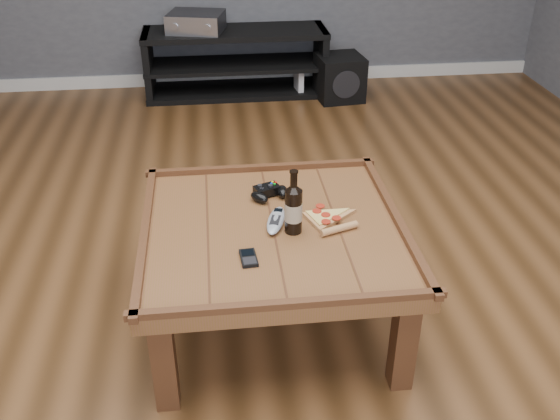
{
  "coord_description": "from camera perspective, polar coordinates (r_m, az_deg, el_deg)",
  "views": [
    {
      "loc": [
        -0.21,
        -2.02,
        1.72
      ],
      "look_at": [
        0.03,
        0.01,
        0.52
      ],
      "focal_mm": 40.0,
      "sensor_mm": 36.0,
      "label": 1
    }
  ],
  "objects": [
    {
      "name": "av_receiver",
      "position": [
        4.9,
        -7.69,
        16.67
      ],
      "size": [
        0.46,
        0.41,
        0.14
      ],
      "rotation": [
        0.0,
        0.0,
        -0.24
      ],
      "color": "black",
      "rests_on": "media_console"
    },
    {
      "name": "coffee_table",
      "position": [
        2.43,
        -0.64,
        -2.72
      ],
      "size": [
        1.03,
        1.03,
        0.48
      ],
      "color": "brown",
      "rests_on": "ground"
    },
    {
      "name": "pizza_slice",
      "position": [
        2.44,
        4.37,
        -0.81
      ],
      "size": [
        0.25,
        0.32,
        0.03
      ],
      "rotation": [
        0.0,
        0.0,
        0.34
      ],
      "color": "#B88150",
      "rests_on": "coffee_table"
    },
    {
      "name": "smartphone",
      "position": [
        2.21,
        -2.89,
        -4.4
      ],
      "size": [
        0.06,
        0.11,
        0.01
      ],
      "rotation": [
        0.0,
        0.0,
        0.08
      ],
      "color": "black",
      "rests_on": "coffee_table"
    },
    {
      "name": "subwoofer",
      "position": [
        4.92,
        5.46,
        11.96
      ],
      "size": [
        0.37,
        0.37,
        0.34
      ],
      "rotation": [
        0.0,
        0.0,
        0.11
      ],
      "color": "black",
      "rests_on": "ground"
    },
    {
      "name": "game_controller",
      "position": [
        2.59,
        -0.99,
        1.63
      ],
      "size": [
        0.17,
        0.15,
        0.05
      ],
      "rotation": [
        0.0,
        0.0,
        0.37
      ],
      "color": "black",
      "rests_on": "coffee_table"
    },
    {
      "name": "game_console",
      "position": [
        5.0,
        1.72,
        11.51
      ],
      "size": [
        0.11,
        0.18,
        0.21
      ],
      "rotation": [
        0.0,
        0.0,
        0.13
      ],
      "color": "gray",
      "rests_on": "ground"
    },
    {
      "name": "baseboard",
      "position": [
        5.29,
        -4.11,
        12.02
      ],
      "size": [
        5.0,
        0.02,
        0.1
      ],
      "primitive_type": "cube",
      "color": "silver",
      "rests_on": "ground"
    },
    {
      "name": "ground",
      "position": [
        2.66,
        -0.59,
        -9.76
      ],
      "size": [
        6.0,
        6.0,
        0.0
      ],
      "primitive_type": "plane",
      "color": "#3F2712",
      "rests_on": "ground"
    },
    {
      "name": "remote_control",
      "position": [
        2.41,
        -0.38,
        -0.95
      ],
      "size": [
        0.12,
        0.22,
        0.03
      ],
      "rotation": [
        0.0,
        0.0,
        -0.27
      ],
      "color": "#9AA0A7",
      "rests_on": "coffee_table"
    },
    {
      "name": "beer_bottle",
      "position": [
        2.32,
        1.24,
        0.21
      ],
      "size": [
        0.07,
        0.07,
        0.26
      ],
      "color": "black",
      "rests_on": "coffee_table"
    },
    {
      "name": "media_console",
      "position": [
        5.0,
        -4.05,
        13.28
      ],
      "size": [
        1.4,
        0.45,
        0.5
      ],
      "color": "black",
      "rests_on": "ground"
    }
  ]
}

